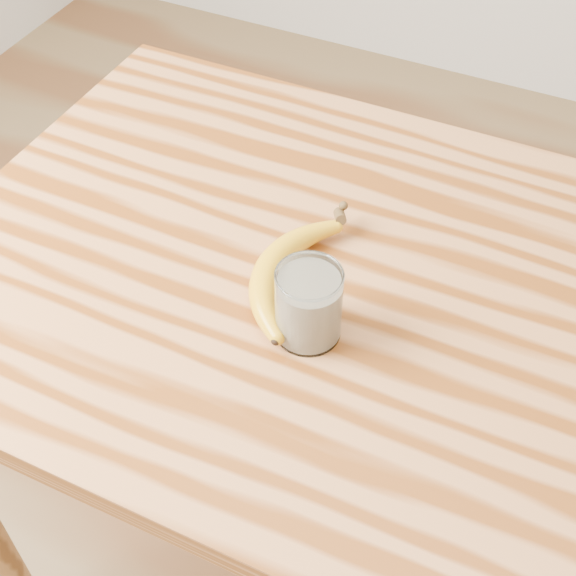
% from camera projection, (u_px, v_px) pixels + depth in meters
% --- Properties ---
extents(table, '(1.20, 0.80, 0.90)m').
position_uv_depth(table, '(360.00, 351.00, 1.15)').
color(table, '#AE6E3C').
rests_on(table, ground).
extents(smoothie_glass, '(0.08, 0.08, 0.10)m').
position_uv_depth(smoothie_glass, '(309.00, 305.00, 0.97)').
color(smoothie_glass, white).
rests_on(smoothie_glass, table).
extents(banana, '(0.14, 0.33, 0.04)m').
position_uv_depth(banana, '(269.00, 267.00, 1.06)').
color(banana, orange).
rests_on(banana, table).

